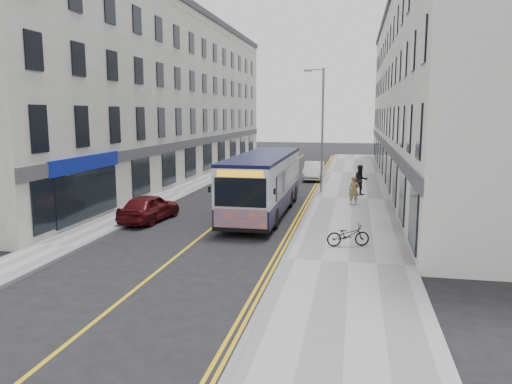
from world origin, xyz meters
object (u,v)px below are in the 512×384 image
at_px(city_bus, 264,182).
at_px(pedestrian_far, 361,180).
at_px(car_maroon, 149,207).
at_px(streetlamp, 321,126).
at_px(pedestrian_near, 354,190).
at_px(car_white, 314,171).
at_px(bicycle, 348,235).

bearing_deg(city_bus, pedestrian_far, 52.22).
height_order(pedestrian_far, car_maroon, pedestrian_far).
xyz_separation_m(streetlamp, pedestrian_far, (2.56, -0.75, -3.32)).
distance_m(pedestrian_near, car_maroon, 11.37).
xyz_separation_m(pedestrian_near, car_white, (-3.15, 10.97, -0.22)).
distance_m(streetlamp, pedestrian_near, 5.75).
bearing_deg(car_white, pedestrian_near, -74.71).
height_order(city_bus, bicycle, city_bus).
xyz_separation_m(city_bus, pedestrian_far, (4.97, 6.41, -0.64)).
height_order(city_bus, car_white, city_bus).
relative_size(bicycle, pedestrian_far, 0.89).
bearing_deg(car_white, city_bus, -96.55).
bearing_deg(pedestrian_near, streetlamp, 116.15).
relative_size(city_bus, pedestrian_far, 5.67).
distance_m(city_bus, pedestrian_near, 5.60).
relative_size(pedestrian_near, car_white, 0.38).
bearing_deg(car_white, streetlamp, -82.75).
xyz_separation_m(pedestrian_near, car_maroon, (-9.75, -5.84, -0.24)).
xyz_separation_m(streetlamp, car_maroon, (-7.57, -9.88, -3.71)).
height_order(pedestrian_far, car_white, pedestrian_far).
xyz_separation_m(pedestrian_far, car_maroon, (-10.13, -9.13, -0.39)).
height_order(car_white, car_maroon, car_white).
bearing_deg(car_maroon, streetlamp, -120.73).
bearing_deg(bicycle, car_maroon, 53.99).
bearing_deg(car_maroon, city_bus, -145.46).
distance_m(city_bus, pedestrian_far, 8.14).
height_order(bicycle, car_white, car_white).
height_order(streetlamp, pedestrian_far, streetlamp).
bearing_deg(pedestrian_far, streetlamp, 144.49).
relative_size(streetlamp, car_white, 1.90).
distance_m(streetlamp, bicycle, 13.83).
height_order(city_bus, pedestrian_near, city_bus).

